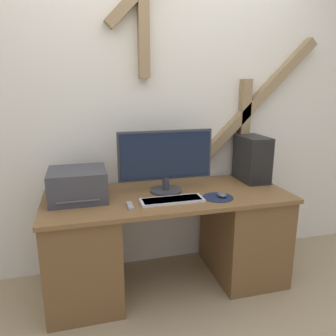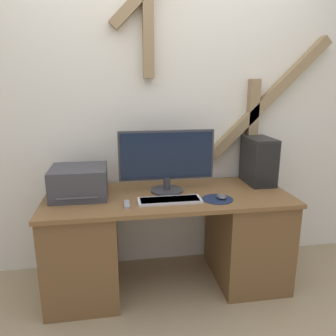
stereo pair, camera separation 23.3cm
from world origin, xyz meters
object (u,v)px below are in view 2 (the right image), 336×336
(mouse, at_px, (222,197))
(remote_control, at_px, (127,204))
(computer_tower, at_px, (259,161))
(keyboard, at_px, (170,200))
(printer, at_px, (79,182))
(monitor, at_px, (166,159))

(mouse, relative_size, remote_control, 0.67)
(computer_tower, bearing_deg, keyboard, -157.96)
(keyboard, xyz_separation_m, mouse, (0.37, -0.01, 0.01))
(keyboard, relative_size, computer_tower, 1.18)
(computer_tower, height_order, remote_control, computer_tower)
(remote_control, bearing_deg, printer, 143.67)
(printer, height_order, remote_control, printer)
(monitor, height_order, keyboard, monitor)
(printer, relative_size, remote_control, 2.92)
(mouse, xyz_separation_m, remote_control, (-0.66, -0.02, -0.01))
(keyboard, bearing_deg, remote_control, -174.72)
(mouse, bearing_deg, printer, 167.38)
(computer_tower, xyz_separation_m, printer, (-1.39, -0.10, -0.08))
(keyboard, xyz_separation_m, computer_tower, (0.77, 0.31, 0.17))
(mouse, xyz_separation_m, computer_tower, (0.41, 0.32, 0.17))
(computer_tower, distance_m, remote_control, 1.13)
(computer_tower, relative_size, printer, 0.95)
(computer_tower, bearing_deg, mouse, -141.70)
(mouse, relative_size, computer_tower, 0.24)
(remote_control, bearing_deg, monitor, 39.28)
(monitor, distance_m, mouse, 0.48)
(monitor, height_order, printer, monitor)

